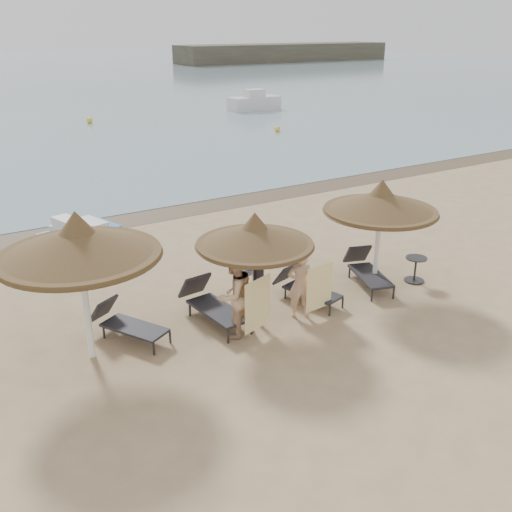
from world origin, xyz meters
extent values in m
plane|color=tan|center=(0.00, 0.00, 0.00)|extent=(160.00, 160.00, 0.00)
cube|color=brown|center=(0.00, 9.40, 0.00)|extent=(200.00, 1.60, 0.01)
cube|color=brown|center=(55.00, 80.00, 1.50)|extent=(40.00, 8.00, 3.00)
cube|color=silver|center=(18.00, 30.00, 0.50)|extent=(4.00, 1.60, 1.00)
cube|color=silver|center=(18.00, 30.00, 1.25)|extent=(1.50, 1.00, 0.60)
cylinder|color=white|center=(-3.18, 1.48, 1.11)|extent=(0.13, 0.13, 2.23)
cone|color=brown|center=(-3.18, 1.48, 2.46)|extent=(3.07, 3.07, 0.58)
cone|color=brown|center=(-3.18, 1.48, 2.81)|extent=(0.74, 0.74, 0.48)
cylinder|color=brown|center=(-3.18, 1.48, 2.18)|extent=(3.01, 3.01, 0.11)
cylinder|color=white|center=(0.38, 1.08, 0.93)|extent=(0.11, 0.11, 1.85)
cone|color=brown|center=(0.38, 1.08, 2.05)|extent=(2.56, 2.56, 0.49)
cone|color=brown|center=(0.38, 1.08, 2.34)|extent=(0.62, 0.62, 0.40)
cylinder|color=brown|center=(0.38, 1.08, 1.82)|extent=(2.51, 2.51, 0.09)
cylinder|color=white|center=(3.93, 1.06, 1.01)|extent=(0.12, 0.12, 2.02)
cone|color=brown|center=(3.93, 1.06, 2.23)|extent=(2.79, 2.79, 0.53)
cone|color=brown|center=(3.93, 1.06, 2.55)|extent=(0.67, 0.67, 0.43)
cylinder|color=brown|center=(3.93, 1.06, 1.98)|extent=(2.73, 2.73, 0.10)
cylinder|color=#2A2A2C|center=(-2.11, 0.89, 0.13)|extent=(0.05, 0.05, 0.27)
cylinder|color=#2A2A2C|center=(-1.64, 1.15, 0.13)|extent=(0.05, 0.05, 0.27)
cylinder|color=#2A2A2C|center=(-2.75, 2.06, 0.13)|extent=(0.05, 0.05, 0.27)
cylinder|color=#2A2A2C|center=(-2.28, 2.31, 0.13)|extent=(0.05, 0.05, 0.27)
cube|color=black|center=(-2.22, 1.64, 0.30)|extent=(1.21, 1.54, 0.06)
cube|color=black|center=(-2.62, 2.38, 0.52)|extent=(0.71, 0.64, 0.54)
cylinder|color=#2A2A2C|center=(-0.61, 0.51, 0.15)|extent=(0.05, 0.05, 0.30)
cylinder|color=#2A2A2C|center=(-0.01, 0.58, 0.15)|extent=(0.05, 0.05, 0.30)
cylinder|color=#2A2A2C|center=(-0.77, 2.01, 0.15)|extent=(0.05, 0.05, 0.30)
cylinder|color=#2A2A2C|center=(-0.17, 2.08, 0.15)|extent=(0.05, 0.05, 0.30)
cube|color=black|center=(-0.40, 1.35, 0.33)|extent=(0.84, 1.68, 0.06)
cube|color=black|center=(-0.50, 2.29, 0.59)|extent=(0.71, 0.52, 0.61)
cylinder|color=#2A2A2C|center=(1.94, 0.36, 0.13)|extent=(0.05, 0.05, 0.26)
cylinder|color=#2A2A2C|center=(2.44, 0.50, 0.13)|extent=(0.05, 0.05, 0.26)
cylinder|color=#2A2A2C|center=(1.57, 1.61, 0.13)|extent=(0.05, 0.05, 0.26)
cylinder|color=#2A2A2C|center=(2.07, 1.75, 0.13)|extent=(0.05, 0.05, 0.26)
cube|color=black|center=(1.99, 1.10, 0.29)|extent=(0.94, 1.50, 0.06)
cube|color=black|center=(1.76, 1.89, 0.51)|extent=(0.66, 0.54, 0.53)
cylinder|color=#2A2A2C|center=(3.26, 0.41, 0.14)|extent=(0.05, 0.05, 0.28)
cylinder|color=#2A2A2C|center=(3.79, 0.23, 0.14)|extent=(0.05, 0.05, 0.28)
cylinder|color=#2A2A2C|center=(3.70, 1.75, 0.14)|extent=(0.05, 0.05, 0.28)
cylinder|color=#2A2A2C|center=(4.23, 1.58, 0.14)|extent=(0.05, 0.05, 0.28)
cube|color=black|center=(3.76, 1.04, 0.31)|extent=(1.07, 1.63, 0.06)
cube|color=black|center=(4.04, 1.88, 0.55)|extent=(0.73, 0.60, 0.57)
cylinder|color=#2A2A2C|center=(4.99, 0.71, 0.02)|extent=(0.51, 0.51, 0.04)
cylinder|color=#2A2A2C|center=(4.99, 0.71, 0.33)|extent=(0.05, 0.05, 0.62)
cylinder|color=#2A2A2C|center=(4.99, 0.71, 0.64)|extent=(0.54, 0.54, 0.03)
imported|color=tan|center=(-0.31, 0.74, 1.09)|extent=(1.15, 0.91, 2.18)
imported|color=tan|center=(1.34, 0.71, 0.92)|extent=(1.00, 0.87, 1.84)
cube|color=yellow|center=(0.04, 0.39, 0.79)|extent=(0.78, 0.27, 1.14)
cube|color=yellow|center=(1.69, 0.46, 0.74)|extent=(0.76, 0.09, 1.07)
cube|color=white|center=(0.38, 1.26, 1.23)|extent=(0.31, 0.16, 0.38)
cube|color=black|center=(0.38, 0.92, 1.20)|extent=(0.26, 0.16, 0.35)
cube|color=#2368B7|center=(-1.65, 7.68, 0.27)|extent=(2.40, 1.82, 0.53)
cube|color=silver|center=(-1.65, 7.68, 0.60)|extent=(1.60, 1.41, 0.24)
cube|color=silver|center=(-2.02, 7.57, 0.82)|extent=(0.71, 0.97, 0.34)
sphere|color=yellow|center=(5.24, 30.24, 0.20)|extent=(0.41, 0.41, 0.41)
sphere|color=yellow|center=(14.13, 20.91, 0.18)|extent=(0.37, 0.37, 0.37)
camera|label=1|loc=(-5.51, -8.58, 6.16)|focal=40.00mm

